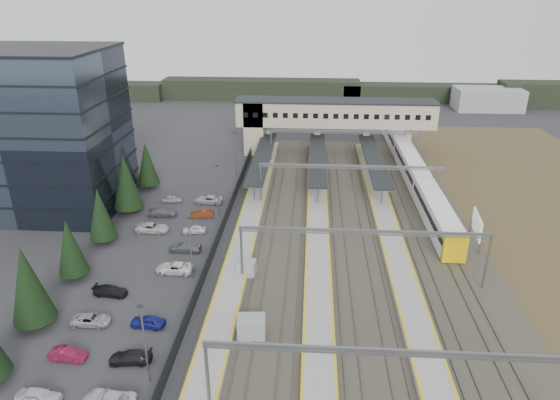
# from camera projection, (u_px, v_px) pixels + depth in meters

# --- Properties ---
(ground) EXTENTS (220.00, 220.00, 0.00)m
(ground) POSITION_uv_depth(u_px,v_px,m) (265.00, 248.00, 66.74)
(ground) COLOR #2B2B2D
(ground) RESTS_ON ground
(office_building) EXTENTS (24.30, 18.30, 24.30)m
(office_building) POSITION_uv_depth(u_px,v_px,m) (34.00, 131.00, 75.06)
(office_building) COLOR #333D4C
(office_building) RESTS_ON ground
(conifer_row) EXTENTS (4.42, 49.82, 9.50)m
(conifer_row) POSITION_uv_depth(u_px,v_px,m) (88.00, 224.00, 62.60)
(conifer_row) COLOR black
(conifer_row) RESTS_ON ground
(car_park) EXTENTS (10.76, 44.86, 1.29)m
(car_park) POSITION_uv_depth(u_px,v_px,m) (154.00, 266.00, 61.30)
(car_park) COLOR silver
(car_park) RESTS_ON ground
(lampposts) EXTENTS (0.50, 53.25, 8.07)m
(lampposts) POSITION_uv_depth(u_px,v_px,m) (206.00, 213.00, 66.64)
(lampposts) COLOR slate
(lampposts) RESTS_ON ground
(fence) EXTENTS (0.08, 90.00, 2.00)m
(fence) POSITION_uv_depth(u_px,v_px,m) (223.00, 224.00, 71.31)
(fence) COLOR #26282B
(fence) RESTS_ON ground
(relay_cabin_near) EXTENTS (2.89, 2.21, 2.29)m
(relay_cabin_near) POSITION_uv_depth(u_px,v_px,m) (251.00, 327.00, 49.45)
(relay_cabin_near) COLOR gray
(relay_cabin_near) RESTS_ON ground
(relay_cabin_far) EXTENTS (2.32, 2.00, 1.96)m
(relay_cabin_far) POSITION_uv_depth(u_px,v_px,m) (247.00, 268.00, 60.10)
(relay_cabin_far) COLOR gray
(relay_cabin_far) RESTS_ON ground
(rail_corridor) EXTENTS (34.00, 90.00, 0.92)m
(rail_corridor) POSITION_uv_depth(u_px,v_px,m) (334.00, 231.00, 70.65)
(rail_corridor) COLOR #35322A
(rail_corridor) RESTS_ON ground
(canopies) EXTENTS (23.10, 30.00, 3.28)m
(canopies) POSITION_uv_depth(u_px,v_px,m) (318.00, 158.00, 89.51)
(canopies) COLOR black
(canopies) RESTS_ON ground
(footbridge) EXTENTS (40.40, 6.40, 11.20)m
(footbridge) POSITION_uv_depth(u_px,v_px,m) (321.00, 116.00, 101.63)
(footbridge) COLOR tan
(footbridge) RESTS_ON ground
(gantries) EXTENTS (28.40, 62.28, 7.17)m
(gantries) POSITION_uv_depth(u_px,v_px,m) (356.00, 201.00, 66.40)
(gantries) COLOR slate
(gantries) RESTS_ON ground
(train) EXTENTS (3.00, 62.62, 3.77)m
(train) POSITION_uv_depth(u_px,v_px,m) (411.00, 167.00, 90.33)
(train) COLOR white
(train) RESTS_ON ground
(billboard) EXTENTS (0.75, 5.61, 4.71)m
(billboard) POSITION_uv_depth(u_px,v_px,m) (477.00, 226.00, 65.90)
(billboard) COLOR slate
(billboard) RESTS_ON ground
(treeline_far) EXTENTS (170.00, 19.00, 7.00)m
(treeline_far) POSITION_uv_depth(u_px,v_px,m) (373.00, 93.00, 148.71)
(treeline_far) COLOR black
(treeline_far) RESTS_ON ground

